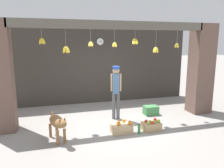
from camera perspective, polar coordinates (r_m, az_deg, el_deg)
The scene contains 11 objects.
ground_plane at distance 6.88m, azimuth 0.86°, elevation -10.20°, with size 60.00×60.00×0.00m, color gray.
shop_back_wall at distance 8.96m, azimuth -3.80°, elevation 4.89°, with size 7.71×0.12×3.08m, color #38332D.
shop_pillar_right at distance 8.24m, azimuth 22.21°, elevation 3.58°, with size 0.70×0.60×3.08m, color brown.
storefront_awning at distance 6.55m, azimuth 0.56°, elevation 14.78°, with size 5.81×0.27×0.95m.
dog at distance 5.73m, azimuth -14.08°, elevation -9.77°, with size 0.51×1.03×0.72m.
shopkeeper at distance 6.98m, azimuth 1.05°, elevation -1.04°, with size 0.34×0.30×1.73m.
fruit_crate_oranges at distance 6.19m, azimuth 2.57°, elevation -11.34°, with size 0.57×0.40×0.33m.
fruit_crate_apples at distance 6.44m, azimuth 10.21°, elevation -10.65°, with size 0.51×0.36×0.31m.
produce_box_green at distance 7.74m, azimuth 10.11°, elevation -6.76°, with size 0.48×0.34×0.30m, color #42844C.
water_bottle at distance 6.15m, azimuth 7.09°, elevation -11.67°, with size 0.08×0.08×0.27m.
wall_clock at distance 8.85m, azimuth -3.13°, elevation 10.99°, with size 0.29×0.03×0.29m.
Camera 1 is at (-1.83, -6.15, 2.48)m, focal length 35.00 mm.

